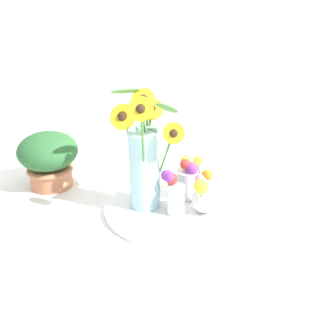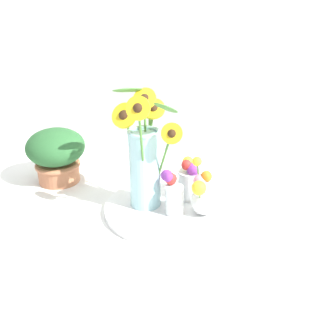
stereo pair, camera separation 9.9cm
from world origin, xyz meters
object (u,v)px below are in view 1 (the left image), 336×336
(mason_jar_sunflowers, at_px, (144,159))
(vase_small_back, at_px, (188,179))
(vase_bulb_right, at_px, (204,194))
(serving_tray, at_px, (168,208))
(potted_plant, at_px, (49,158))
(vase_small_center, at_px, (173,193))

(mason_jar_sunflowers, bearing_deg, vase_small_back, 29.23)
(vase_bulb_right, bearing_deg, mason_jar_sunflowers, 174.10)
(serving_tray, distance_m, vase_small_back, 0.12)
(serving_tray, xyz_separation_m, mason_jar_sunflowers, (-0.07, -0.00, 0.17))
(serving_tray, height_order, potted_plant, potted_plant)
(serving_tray, relative_size, potted_plant, 1.95)
(mason_jar_sunflowers, height_order, vase_small_center, mason_jar_sunflowers)
(mason_jar_sunflowers, height_order, vase_small_back, mason_jar_sunflowers)
(vase_small_back, bearing_deg, serving_tray, -130.13)
(vase_bulb_right, relative_size, vase_small_back, 1.30)
(mason_jar_sunflowers, relative_size, potted_plant, 1.84)
(vase_small_center, distance_m, vase_bulb_right, 0.09)
(vase_bulb_right, xyz_separation_m, potted_plant, (-0.55, 0.13, 0.03))
(mason_jar_sunflowers, xyz_separation_m, potted_plant, (-0.37, 0.11, -0.07))
(serving_tray, height_order, mason_jar_sunflowers, mason_jar_sunflowers)
(vase_bulb_right, bearing_deg, potted_plant, 166.49)
(vase_small_center, bearing_deg, serving_tray, 121.75)
(mason_jar_sunflowers, xyz_separation_m, vase_bulb_right, (0.19, -0.02, -0.10))
(vase_small_center, bearing_deg, mason_jar_sunflowers, 161.96)
(serving_tray, bearing_deg, vase_small_back, 49.87)
(vase_small_center, bearing_deg, vase_bulb_right, 6.71)
(mason_jar_sunflowers, relative_size, vase_small_back, 2.66)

